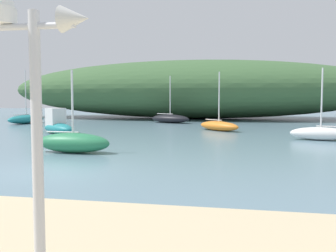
# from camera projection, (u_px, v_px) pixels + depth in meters

# --- Properties ---
(ground_plane) EXTENTS (120.00, 120.00, 0.00)m
(ground_plane) POSITION_uv_depth(u_px,v_px,m) (51.00, 171.00, 10.95)
(ground_plane) COLOR slate
(distant_hill) EXTENTS (39.48, 12.74, 5.98)m
(distant_hill) POSITION_uv_depth(u_px,v_px,m) (193.00, 89.00, 38.91)
(distant_hill) COLOR #3D6038
(distant_hill) RESTS_ON ground
(mast_structure) EXTENTS (1.30, 0.46, 3.09)m
(mast_structure) POSITION_uv_depth(u_px,v_px,m) (15.00, 43.00, 3.99)
(mast_structure) COLOR silver
(mast_structure) RESTS_ON beach_sand
(motorboat_inner_mooring) EXTENTS (3.20, 2.92, 1.51)m
(motorboat_inner_mooring) POSITION_uv_depth(u_px,v_px,m) (57.00, 125.00, 22.20)
(motorboat_inner_mooring) COLOR teal
(motorboat_inner_mooring) RESTS_ON ground
(sailboat_east_reach) EXTENTS (3.12, 3.03, 3.79)m
(sailboat_east_reach) POSITION_uv_depth(u_px,v_px,m) (219.00, 126.00, 24.23)
(sailboat_east_reach) COLOR orange
(sailboat_east_reach) RESTS_ON ground
(sailboat_centre_water) EXTENTS (3.06, 1.51, 3.60)m
(sailboat_centre_water) POSITION_uv_depth(u_px,v_px,m) (321.00, 133.00, 18.71)
(sailboat_centre_water) COLOR white
(sailboat_centre_water) RESTS_ON ground
(sailboat_mid_channel) EXTENTS (3.07, 1.22, 3.19)m
(sailboat_mid_channel) POSITION_uv_depth(u_px,v_px,m) (73.00, 142.00, 14.50)
(sailboat_mid_channel) COLOR #287A4C
(sailboat_mid_channel) RESTS_ON ground
(sailboat_west_reach) EXTENTS (2.06, 3.96, 4.41)m
(sailboat_west_reach) POSITION_uv_depth(u_px,v_px,m) (26.00, 119.00, 30.91)
(sailboat_west_reach) COLOR teal
(sailboat_west_reach) RESTS_ON ground
(sailboat_off_point) EXTENTS (3.98, 2.86, 3.96)m
(sailboat_off_point) POSITION_uv_depth(u_px,v_px,m) (170.00, 118.00, 31.79)
(sailboat_off_point) COLOR black
(sailboat_off_point) RESTS_ON ground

